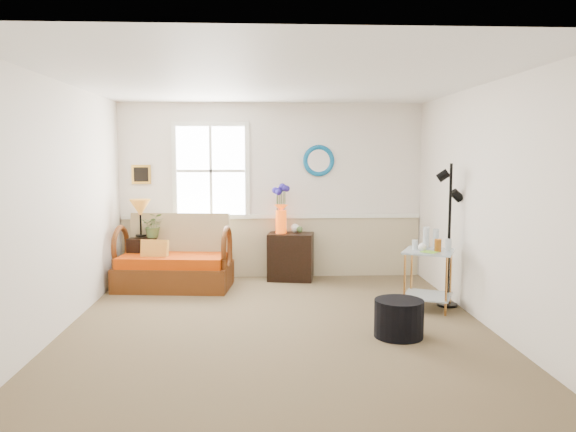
{
  "coord_description": "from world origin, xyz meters",
  "views": [
    {
      "loc": [
        -0.19,
        -5.88,
        1.84
      ],
      "look_at": [
        0.14,
        0.54,
        1.14
      ],
      "focal_mm": 35.0,
      "sensor_mm": 36.0,
      "label": 1
    }
  ],
  "objects_px": {
    "loveseat": "(174,252)",
    "lamp_stand": "(144,261)",
    "cabinet": "(291,257)",
    "side_table": "(428,280)",
    "floor_lamp": "(449,236)",
    "ottoman": "(399,318)"
  },
  "relations": [
    {
      "from": "cabinet",
      "to": "ottoman",
      "type": "distance_m",
      "value": 2.82
    },
    {
      "from": "cabinet",
      "to": "side_table",
      "type": "xyz_separation_m",
      "value": [
        1.55,
        -1.64,
        0.01
      ]
    },
    {
      "from": "loveseat",
      "to": "lamp_stand",
      "type": "distance_m",
      "value": 0.58
    },
    {
      "from": "loveseat",
      "to": "floor_lamp",
      "type": "distance_m",
      "value": 3.66
    },
    {
      "from": "cabinet",
      "to": "side_table",
      "type": "height_order",
      "value": "side_table"
    },
    {
      "from": "lamp_stand",
      "to": "floor_lamp",
      "type": "xyz_separation_m",
      "value": [
        3.94,
        -1.4,
        0.54
      ]
    },
    {
      "from": "loveseat",
      "to": "cabinet",
      "type": "relative_size",
      "value": 2.22
    },
    {
      "from": "floor_lamp",
      "to": "ottoman",
      "type": "bearing_deg",
      "value": -113.88
    },
    {
      "from": "lamp_stand",
      "to": "cabinet",
      "type": "height_order",
      "value": "cabinet"
    },
    {
      "from": "lamp_stand",
      "to": "side_table",
      "type": "distance_m",
      "value": 3.96
    },
    {
      "from": "loveseat",
      "to": "ottoman",
      "type": "xyz_separation_m",
      "value": [
        2.59,
        -2.24,
        -0.31
      ]
    },
    {
      "from": "lamp_stand",
      "to": "side_table",
      "type": "relative_size",
      "value": 0.94
    },
    {
      "from": "ottoman",
      "to": "cabinet",
      "type": "bearing_deg",
      "value": 109.65
    },
    {
      "from": "loveseat",
      "to": "floor_lamp",
      "type": "height_order",
      "value": "floor_lamp"
    },
    {
      "from": "floor_lamp",
      "to": "ottoman",
      "type": "xyz_separation_m",
      "value": [
        -0.88,
        -1.13,
        -0.68
      ]
    },
    {
      "from": "side_table",
      "to": "ottoman",
      "type": "xyz_separation_m",
      "value": [
        -0.6,
        -1.01,
        -0.16
      ]
    },
    {
      "from": "loveseat",
      "to": "side_table",
      "type": "bearing_deg",
      "value": -15.04
    },
    {
      "from": "loveseat",
      "to": "floor_lamp",
      "type": "xyz_separation_m",
      "value": [
        3.47,
        -1.11,
        0.37
      ]
    },
    {
      "from": "cabinet",
      "to": "ottoman",
      "type": "height_order",
      "value": "cabinet"
    },
    {
      "from": "loveseat",
      "to": "cabinet",
      "type": "xyz_separation_m",
      "value": [
        1.64,
        0.42,
        -0.16
      ]
    },
    {
      "from": "cabinet",
      "to": "side_table",
      "type": "relative_size",
      "value": 0.98
    },
    {
      "from": "floor_lamp",
      "to": "ottoman",
      "type": "relative_size",
      "value": 3.5
    }
  ]
}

